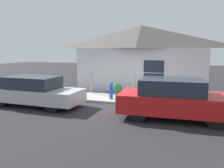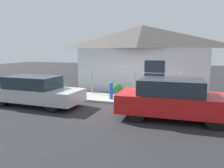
{
  "view_description": "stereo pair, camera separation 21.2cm",
  "coord_description": "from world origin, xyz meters",
  "px_view_note": "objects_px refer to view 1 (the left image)",
  "views": [
    {
      "loc": [
        2.42,
        -9.42,
        2.48
      ],
      "look_at": [
        -0.72,
        0.3,
        0.9
      ],
      "focal_mm": 35.0,
      "sensor_mm": 36.0,
      "label": 1
    },
    {
      "loc": [
        2.62,
        -9.36,
        2.48
      ],
      "look_at": [
        -0.72,
        0.3,
        0.9
      ],
      "focal_mm": 35.0,
      "sensor_mm": 36.0,
      "label": 2
    }
  ],
  "objects_px": {
    "car_right": "(175,99)",
    "potted_plant_near_hydrant": "(117,88)",
    "car_left": "(35,91)",
    "potted_plant_by_fence": "(63,88)",
    "fire_hydrant": "(111,90)"
  },
  "relations": [
    {
      "from": "car_left",
      "to": "car_right",
      "type": "height_order",
      "value": "car_right"
    },
    {
      "from": "potted_plant_near_hydrant",
      "to": "car_left",
      "type": "bearing_deg",
      "value": -136.01
    },
    {
      "from": "car_left",
      "to": "fire_hydrant",
      "type": "height_order",
      "value": "car_left"
    },
    {
      "from": "fire_hydrant",
      "to": "potted_plant_near_hydrant",
      "type": "bearing_deg",
      "value": 90.95
    },
    {
      "from": "car_right",
      "to": "fire_hydrant",
      "type": "bearing_deg",
      "value": 146.29
    },
    {
      "from": "fire_hydrant",
      "to": "potted_plant_by_fence",
      "type": "relative_size",
      "value": 1.69
    },
    {
      "from": "car_left",
      "to": "potted_plant_by_fence",
      "type": "xyz_separation_m",
      "value": [
        -0.05,
        2.47,
        -0.29
      ]
    },
    {
      "from": "car_right",
      "to": "potted_plant_near_hydrant",
      "type": "bearing_deg",
      "value": 134.46
    },
    {
      "from": "car_left",
      "to": "potted_plant_near_hydrant",
      "type": "bearing_deg",
      "value": 45.31
    },
    {
      "from": "car_right",
      "to": "potted_plant_near_hydrant",
      "type": "relative_size",
      "value": 6.33
    },
    {
      "from": "car_left",
      "to": "potted_plant_by_fence",
      "type": "height_order",
      "value": "car_left"
    },
    {
      "from": "fire_hydrant",
      "to": "car_left",
      "type": "bearing_deg",
      "value": -148.21
    },
    {
      "from": "car_left",
      "to": "fire_hydrant",
      "type": "relative_size",
      "value": 5.05
    },
    {
      "from": "potted_plant_by_fence",
      "to": "car_left",
      "type": "bearing_deg",
      "value": -88.87
    },
    {
      "from": "car_right",
      "to": "potted_plant_near_hydrant",
      "type": "height_order",
      "value": "car_right"
    }
  ]
}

